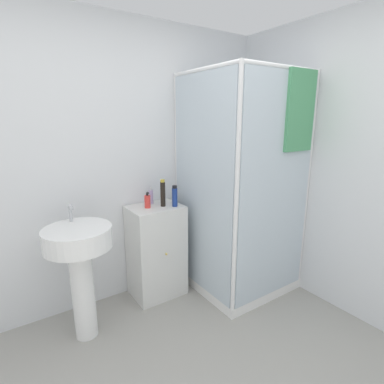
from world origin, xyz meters
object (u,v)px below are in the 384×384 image
at_px(soap_dispenser, 147,201).
at_px(lotion_bottle_white, 151,197).
at_px(shampoo_bottle_blue, 175,196).
at_px(shampoo_bottle_tall_black, 163,193).
at_px(sink, 80,259).

relative_size(soap_dispenser, lotion_bottle_white, 0.90).
bearing_deg(shampoo_bottle_blue, lotion_bottle_white, 125.29).
height_order(shampoo_bottle_tall_black, shampoo_bottle_blue, shampoo_bottle_tall_black).
xyz_separation_m(shampoo_bottle_blue, lotion_bottle_white, (-0.14, 0.20, -0.03)).
bearing_deg(sink, lotion_bottle_white, 22.66).
relative_size(sink, soap_dispenser, 7.08).
relative_size(soap_dispenser, shampoo_bottle_tall_black, 0.58).
height_order(shampoo_bottle_blue, lotion_bottle_white, shampoo_bottle_blue).
bearing_deg(lotion_bottle_white, sink, -157.34).
distance_m(sink, lotion_bottle_white, 0.86).
bearing_deg(shampoo_bottle_tall_black, soap_dispenser, 165.17).
height_order(sink, soap_dispenser, sink).
xyz_separation_m(sink, shampoo_bottle_tall_black, (0.80, 0.18, 0.35)).
distance_m(shampoo_bottle_tall_black, shampoo_bottle_blue, 0.11).
bearing_deg(shampoo_bottle_blue, shampoo_bottle_tall_black, 143.53).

